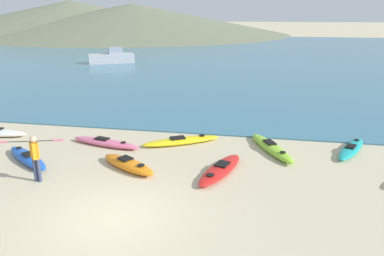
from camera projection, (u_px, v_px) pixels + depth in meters
ground_plane at (113, 218)px, 10.14m from camera, size 400.00×400.00×0.00m
bay_water at (236, 53)px, 49.97m from camera, size 160.00×70.00×0.06m
far_hill_left at (72, 16)px, 98.28m from camera, size 75.37×75.37×8.11m
far_hill_midleft at (132, 19)px, 91.32m from camera, size 76.03×76.03×7.15m
kayak_on_sand_0 at (271, 147)px, 14.94m from camera, size 2.04×3.39×0.35m
kayak_on_sand_1 at (351, 149)px, 14.89m from camera, size 1.79×2.97×0.30m
kayak_on_sand_2 at (181, 141)px, 15.77m from camera, size 3.27×2.30×0.32m
kayak_on_sand_3 at (28, 158)px, 13.89m from camera, size 2.83×2.29×0.36m
kayak_on_sand_5 at (106, 143)px, 15.54m from camera, size 3.29×1.30×0.32m
kayak_on_sand_6 at (128, 164)px, 13.26m from camera, size 2.60×2.00×0.38m
kayak_on_sand_7 at (220, 169)px, 12.95m from camera, size 1.60×3.14×0.30m
person_near_foreground at (35, 156)px, 12.06m from camera, size 0.32×0.28×1.57m
moored_boat_1 at (112, 58)px, 39.86m from camera, size 4.91×3.59×1.64m
loose_paddle at (30, 141)px, 16.08m from camera, size 2.71×0.98×0.03m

